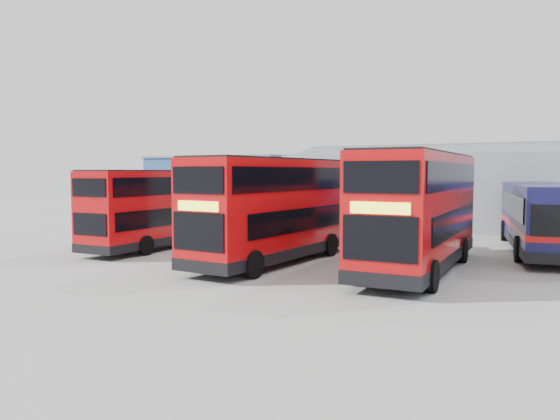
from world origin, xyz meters
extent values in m
plane|color=gray|center=(0.00, 0.00, 0.00)|extent=(120.00, 120.00, 0.00)
cube|color=navy|center=(-14.00, 18.00, 2.50)|extent=(12.00, 8.00, 5.00)
cube|color=slate|center=(-14.00, 18.00, 5.05)|extent=(12.30, 8.30, 0.15)
cube|color=#52A4E9|center=(-14.00, 13.90, 3.00)|extent=(3.96, 0.15, 1.40)
cube|color=gray|center=(8.00, 20.00, 2.50)|extent=(30.00, 12.00, 5.00)
cube|color=slate|center=(8.00, 17.20, 5.25)|extent=(30.50, 6.33, 1.29)
cube|color=slate|center=(8.00, 22.80, 5.25)|extent=(30.50, 6.33, 1.29)
cube|color=#B60A0C|center=(-6.88, 0.59, 2.09)|extent=(2.34, 9.28, 3.57)
cube|color=black|center=(-6.88, 0.59, 0.48)|extent=(2.37, 9.32, 0.40)
cube|color=black|center=(-5.76, 0.26, 1.67)|extent=(0.16, 7.84, 0.84)
cube|color=black|center=(-8.00, 0.22, 1.67)|extent=(0.16, 7.84, 0.84)
cube|color=black|center=(-5.76, 0.61, 3.17)|extent=(0.17, 8.72, 0.84)
cube|color=black|center=(-8.00, 0.58, 3.17)|extent=(0.17, 8.72, 0.84)
cube|color=black|center=(-6.95, 5.24, 1.59)|extent=(1.98, 0.07, 1.19)
cube|color=black|center=(-6.95, 5.24, 3.17)|extent=(1.98, 0.07, 0.84)
cube|color=yellow|center=(-6.95, 5.24, 2.38)|extent=(1.59, 0.06, 0.31)
cube|color=black|center=(-6.81, -4.05, 1.59)|extent=(1.94, 0.07, 0.97)
cube|color=black|center=(-6.81, -4.05, 3.17)|extent=(1.94, 0.07, 0.79)
cube|color=black|center=(-6.88, 0.59, 3.89)|extent=(2.20, 9.15, 0.09)
cylinder|color=black|center=(-5.87, 3.82, 0.46)|extent=(0.30, 0.92, 0.92)
cylinder|color=black|center=(-7.99, 3.79, 0.46)|extent=(0.30, 0.92, 0.92)
cylinder|color=black|center=(-5.79, -1.73, 0.46)|extent=(0.30, 0.92, 0.92)
cylinder|color=black|center=(-7.91, -1.76, 0.46)|extent=(0.30, 0.92, 0.92)
cube|color=#B60A0C|center=(0.44, -0.43, 2.35)|extent=(3.14, 10.51, 4.00)
cube|color=black|center=(0.44, -0.43, 0.54)|extent=(3.18, 10.56, 0.44)
cube|color=black|center=(-0.78, 0.05, 1.88)|extent=(0.62, 8.78, 0.94)
cube|color=black|center=(1.72, -0.12, 1.88)|extent=(0.62, 8.78, 0.94)
cube|color=black|center=(-0.81, -0.35, 3.56)|extent=(0.68, 9.77, 0.94)
cube|color=black|center=(1.69, -0.51, 3.56)|extent=(0.68, 9.77, 0.94)
cube|color=black|center=(0.11, -5.63, 1.78)|extent=(2.22, 0.19, 1.33)
cube|color=black|center=(0.11, -5.63, 3.56)|extent=(2.22, 0.19, 0.94)
cube|color=yellow|center=(0.10, -5.64, 2.67)|extent=(1.78, 0.15, 0.35)
cube|color=black|center=(0.78, 4.77, 1.78)|extent=(2.17, 0.19, 1.09)
cube|color=black|center=(0.78, 4.77, 3.56)|extent=(2.17, 0.19, 0.89)
cube|color=black|center=(0.44, -0.43, 4.37)|extent=(2.98, 10.36, 0.10)
cylinder|color=black|center=(-0.97, -3.95, 0.51)|extent=(0.38, 1.05, 1.03)
cylinder|color=black|center=(1.39, -4.11, 0.51)|extent=(0.38, 1.05, 1.03)
cylinder|color=black|center=(-0.57, 2.26, 0.51)|extent=(0.38, 1.05, 1.03)
cylinder|color=black|center=(1.80, 2.11, 0.51)|extent=(0.38, 1.05, 1.03)
cube|color=#B60A0C|center=(6.28, 0.31, 2.43)|extent=(2.77, 10.80, 4.15)
cube|color=black|center=(6.28, 0.31, 0.56)|extent=(2.82, 10.84, 0.46)
cube|color=black|center=(4.98, 0.69, 1.95)|extent=(0.23, 9.11, 0.97)
cube|color=black|center=(7.58, 0.74, 1.95)|extent=(0.23, 9.11, 0.97)
cube|color=black|center=(4.98, 0.28, 3.69)|extent=(0.25, 10.13, 0.97)
cube|color=black|center=(7.58, 0.33, 3.69)|extent=(0.25, 10.13, 0.97)
cube|color=black|center=(6.39, -5.09, 1.84)|extent=(2.30, 0.10, 1.38)
cube|color=black|center=(6.39, -5.09, 3.69)|extent=(2.30, 0.10, 0.97)
cube|color=yellow|center=(6.39, -5.10, 2.76)|extent=(1.84, 0.08, 0.36)
cube|color=black|center=(6.18, 5.70, 1.84)|extent=(2.25, 0.10, 1.13)
cube|color=black|center=(6.18, 5.70, 3.69)|extent=(2.25, 0.10, 0.92)
cube|color=black|center=(6.28, 0.31, 4.53)|extent=(2.62, 10.64, 0.10)
cylinder|color=black|center=(5.13, -3.45, 0.53)|extent=(0.35, 1.07, 1.06)
cylinder|color=black|center=(7.59, -3.40, 0.53)|extent=(0.35, 1.07, 1.06)
cylinder|color=black|center=(5.00, 2.99, 0.53)|extent=(0.35, 1.07, 1.06)
cylinder|color=black|center=(7.46, 3.04, 0.53)|extent=(0.35, 1.07, 1.06)
cube|color=#0E123F|center=(10.28, 7.84, 1.83)|extent=(4.75, 12.29, 2.89)
cube|color=black|center=(10.28, 7.84, 0.58)|extent=(4.80, 12.34, 0.44)
cube|color=red|center=(10.28, 7.84, 1.31)|extent=(4.79, 12.33, 0.27)
cube|color=black|center=(8.98, 7.28, 2.29)|extent=(1.78, 9.90, 1.04)
cube|color=black|center=(9.25, 13.78, 2.02)|extent=(2.43, 0.48, 1.42)
cylinder|color=black|center=(10.84, 12.26, 0.57)|extent=(0.54, 1.18, 1.13)
cylinder|color=black|center=(8.26, 11.81, 0.57)|extent=(0.54, 1.18, 1.13)
cylinder|color=black|center=(9.58, 4.29, 0.57)|extent=(0.54, 1.18, 1.13)
cube|color=silver|center=(-17.29, 12.63, 1.22)|extent=(3.32, 5.22, 1.85)
cube|color=black|center=(-16.55, 10.29, 1.51)|extent=(1.68, 0.57, 0.68)
cube|color=black|center=(-17.76, 10.85, 1.51)|extent=(0.31, 0.85, 0.58)
cube|color=black|center=(-15.87, 11.45, 1.51)|extent=(0.31, 0.85, 0.58)
cylinder|color=black|center=(-17.68, 10.77, 0.35)|extent=(0.43, 0.74, 0.70)
cylinder|color=black|center=(-15.90, 11.34, 0.35)|extent=(0.43, 0.74, 0.70)
cylinder|color=black|center=(-18.67, 13.93, 0.35)|extent=(0.43, 0.74, 0.70)
cylinder|color=black|center=(-16.89, 14.49, 0.35)|extent=(0.43, 0.74, 0.70)
camera|label=1|loc=(11.37, -20.82, 3.84)|focal=35.00mm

